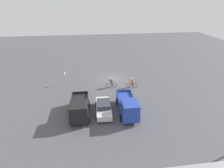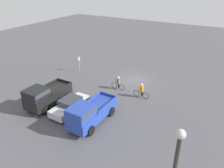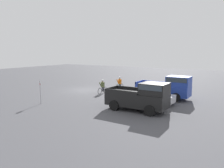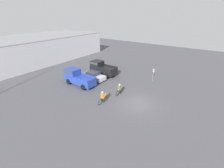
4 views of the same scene
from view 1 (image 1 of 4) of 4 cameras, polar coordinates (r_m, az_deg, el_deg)
The scene contains 7 objects.
ground_plane at distance 30.16m, azimuth 0.26°, elevation 1.84°, with size 80.00×80.00×0.00m, color #4C4C51.
pickup_truck_0 at distance 20.62m, azimuth 5.19°, elevation -7.09°, with size 2.20×5.41×2.37m.
sedan_0 at distance 21.19m, azimuth -2.77°, elevation -7.62°, with size 2.00×4.43×1.44m.
pickup_truck_1 at distance 20.59m, azimuth -10.57°, elevation -7.53°, with size 2.28×4.99×2.38m.
cyclist_0 at distance 26.87m, azimuth -0.20°, elevation 0.55°, with size 1.76×0.46×1.64m.
cyclist_1 at distance 26.95m, azimuth 6.50°, elevation 0.55°, with size 1.84×0.46×1.68m.
fire_lane_sign at distance 28.63m, azimuth -15.10°, elevation 2.36°, with size 0.14×0.28×2.17m.
Camera 1 is at (3.65, 27.16, 12.60)m, focal length 28.00 mm.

